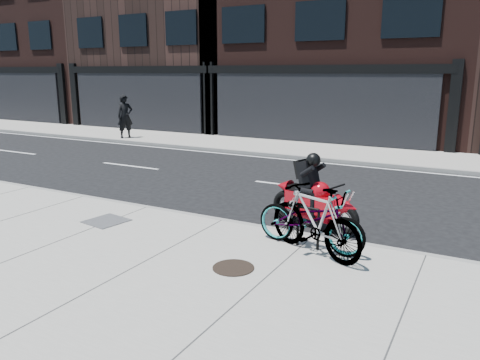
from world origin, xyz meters
The scene contains 12 objects.
ground centered at (0.00, 0.00, 0.00)m, with size 120.00×120.00×0.00m, color black.
sidewalk_near centered at (0.00, -5.00, 0.07)m, with size 60.00×6.00×0.13m, color gray.
sidewalk_far centered at (0.00, 7.75, 0.07)m, with size 60.00×3.50×0.13m, color gray.
building_west centered at (-22.00, 14.50, 6.75)m, with size 10.00×10.00×13.50m, color black.
building_midwest centered at (-12.00, 14.50, 6.00)m, with size 10.00×10.00×12.00m, color black.
bike_rack centered at (2.11, -2.60, 0.57)m, with size 0.44×0.09×0.74m.
bicycle_front centered at (2.15, -2.60, 0.66)m, with size 0.71×2.03×1.07m, color gray.
bicycle_rear centered at (2.30, -2.83, 0.73)m, with size 0.56×1.99×1.20m, color gray.
motorcycle centered at (1.78, -1.16, 0.64)m, with size 2.06×0.90×1.56m.
pedestrian centered at (-10.26, 6.59, 1.12)m, with size 0.72×0.47×1.98m, color black.
manhole_cover centered at (1.40, -4.00, 0.14)m, with size 0.66×0.66×0.01m, color black.
utility_grate centered at (-2.06, -3.19, 0.14)m, with size 0.75×0.75×0.01m, color #4F4F52.
Camera 1 is at (4.75, -9.97, 3.14)m, focal length 35.00 mm.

